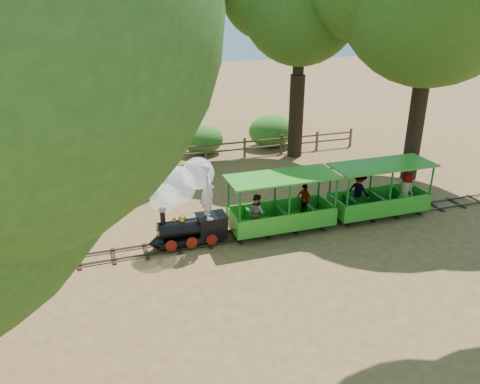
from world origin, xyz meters
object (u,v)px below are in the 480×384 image
object	(u,v)px
carriage_front	(280,210)
carriage_rear	(378,195)
locomotive	(185,197)
fence	(185,152)

from	to	relation	value
carriage_front	carriage_rear	world-z (taller)	same
locomotive	carriage_front	distance (m)	3.32
locomotive	carriage_front	xyz separation A→B (m)	(3.20, -0.07, -0.88)
carriage_front	carriage_rear	distance (m)	3.84
carriage_front	fence	xyz separation A→B (m)	(-1.53, 8.02, -0.22)
locomotive	carriage_front	bearing A→B (deg)	-1.29
carriage_front	carriage_rear	bearing A→B (deg)	0.45
carriage_rear	fence	xyz separation A→B (m)	(-5.37, 7.99, -0.27)
carriage_front	locomotive	bearing A→B (deg)	178.71
carriage_front	fence	size ratio (longest dim) A/B	0.20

